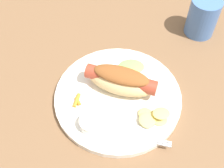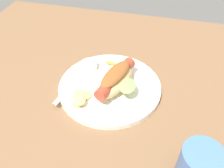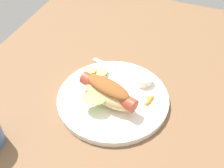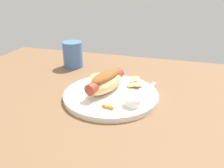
{
  "view_description": "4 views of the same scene",
  "coord_description": "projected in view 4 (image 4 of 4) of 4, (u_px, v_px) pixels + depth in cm",
  "views": [
    {
      "loc": [
        38.92,
        1.67,
        56.54
      ],
      "look_at": [
        0.69,
        0.99,
        4.27
      ],
      "focal_mm": 46.79,
      "sensor_mm": 36.0,
      "label": 1
    },
    {
      "loc": [
        -10.34,
        49.0,
        47.06
      ],
      "look_at": [
        0.73,
        4.32,
        3.97
      ],
      "focal_mm": 37.63,
      "sensor_mm": 36.0,
      "label": 2
    },
    {
      "loc": [
        -48.65,
        -17.35,
        58.0
      ],
      "look_at": [
        1.61,
        2.54,
        6.3
      ],
      "focal_mm": 48.66,
      "sensor_mm": 36.0,
      "label": 3
    },
    {
      "loc": [
        19.68,
        -57.83,
        33.02
      ],
      "look_at": [
        1.73,
        4.01,
        3.77
      ],
      "focal_mm": 36.87,
      "sensor_mm": 36.0,
      "label": 4
    }
  ],
  "objects": [
    {
      "name": "chips_pile",
      "position": [
        135.0,
        83.0,
        0.75
      ],
      "size": [
        6.37,
        7.7,
        2.15
      ],
      "color": "#E2CD69",
      "rests_on": "plate"
    },
    {
      "name": "hot_dog",
      "position": [
        105.0,
        81.0,
        0.7
      ],
      "size": [
        11.12,
        16.45,
        6.2
      ],
      "rotation": [
        0.0,
        0.0,
        1.27
      ],
      "color": "#DBB77A",
      "rests_on": "plate"
    },
    {
      "name": "carrot_garnish",
      "position": [
        108.0,
        107.0,
        0.62
      ],
      "size": [
        3.53,
        1.88,
        0.83
      ],
      "color": "orange",
      "rests_on": "plate"
    },
    {
      "name": "ground_plane",
      "position": [
        103.0,
        103.0,
        0.7
      ],
      "size": [
        120.0,
        90.0,
        1.8
      ],
      "primitive_type": "cube",
      "color": "brown"
    },
    {
      "name": "drinking_cup",
      "position": [
        73.0,
        55.0,
        0.94
      ],
      "size": [
        7.88,
        7.88,
        10.43
      ],
      "primitive_type": "cylinder",
      "color": "#4770B2",
      "rests_on": "ground_plane"
    },
    {
      "name": "sauce_ramekin",
      "position": [
        133.0,
        101.0,
        0.63
      ],
      "size": [
        4.8,
        4.8,
        2.27
      ],
      "primitive_type": "cylinder",
      "color": "white",
      "rests_on": "plate"
    },
    {
      "name": "knife",
      "position": [
        139.0,
        93.0,
        0.7
      ],
      "size": [
        3.49,
        14.11,
        0.36
      ],
      "primitive_type": "cube",
      "rotation": [
        0.0,
        0.0,
        1.42
      ],
      "color": "silver",
      "rests_on": "plate"
    },
    {
      "name": "plate",
      "position": [
        111.0,
        95.0,
        0.7
      ],
      "size": [
        28.87,
        28.87,
        1.6
      ],
      "primitive_type": "cylinder",
      "color": "white",
      "rests_on": "ground_plane"
    },
    {
      "name": "fork",
      "position": [
        146.0,
        93.0,
        0.7
      ],
      "size": [
        4.65,
        16.09,
        0.4
      ],
      "rotation": [
        0.0,
        0.0,
        1.35
      ],
      "color": "silver",
      "rests_on": "plate"
    }
  ]
}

